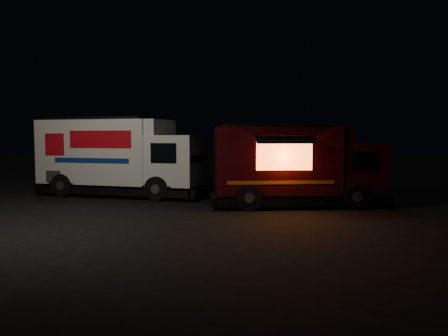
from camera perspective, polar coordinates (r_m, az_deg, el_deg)
ground at (r=13.41m, az=-7.69°, el=-5.67°), size 80.00×80.00×0.00m
white_truck at (r=17.32m, az=-13.04°, el=1.47°), size 6.74×2.56×3.01m
red_truck at (r=14.56m, az=9.61°, el=0.37°), size 6.11×3.76×2.67m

